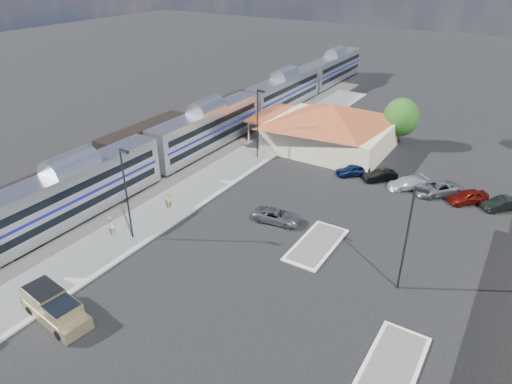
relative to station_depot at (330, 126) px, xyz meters
The scene contains 22 objects.
ground 24.63m from the station_depot, 79.24° to the right, with size 280.00×280.00×0.00m, color black.
railbed 23.14m from the station_depot, 135.78° to the right, with size 16.00×100.00×0.12m, color #4C4944.
platform 19.71m from the station_depot, 112.45° to the right, with size 5.50×92.00×0.18m, color gray.
passenger_train 16.26m from the station_depot, 145.75° to the right, with size 3.00×104.00×5.55m.
freight_cars 24.44m from the station_depot, 142.79° to the right, with size 2.80×46.00×4.00m.
station_depot is the anchor object (origin of this frame).
traffic_island_south 23.80m from the station_depot, 68.74° to the right, with size 3.30×7.50×0.21m.
traffic_island_north 37.12m from the station_depot, 59.88° to the right, with size 3.30×7.50×0.21m.
lamp_plat_s 30.74m from the station_depot, 101.94° to the right, with size 1.08×0.25×9.00m.
lamp_plat_n 10.45m from the station_depot, 128.41° to the right, with size 1.08×0.25×9.00m.
lamp_lot 29.30m from the station_depot, 55.24° to the right, with size 1.08×0.25×9.00m.
tree_depot 9.69m from the station_depot, 38.43° to the left, with size 4.71×4.71×6.63m.
pickup_truck 40.70m from the station_depot, 94.73° to the right, with size 6.17×2.84×2.06m.
suv 20.77m from the station_depot, 80.27° to the right, with size 2.22×4.81×1.34m, color #93959A.
person_a 25.17m from the station_depot, 106.41° to the right, with size 0.69×0.45×1.88m, color gold.
person_b 31.99m from the station_depot, 105.07° to the right, with size 0.93×0.73×1.92m, color white.
parked_car_a 8.98m from the station_depot, 46.99° to the right, with size 1.62×4.04×1.38m, color #0B193B.
parked_car_b 11.18m from the station_depot, 33.49° to the right, with size 1.39×3.98×1.31m, color black.
parked_car_c 14.04m from the station_depot, 27.20° to the right, with size 1.84×4.53×1.31m, color silver.
parked_car_d 16.80m from the station_depot, 21.22° to the right, with size 2.38×5.17×1.44m, color gray.
parked_car_e 19.88m from the station_depot, 18.67° to the right, with size 1.74×4.33×1.48m, color maroon.
parked_car_f 22.84m from the station_depot, 15.37° to the right, with size 1.42×4.07×1.34m, color black.
Camera 1 is at (17.53, -30.11, 23.59)m, focal length 32.00 mm.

